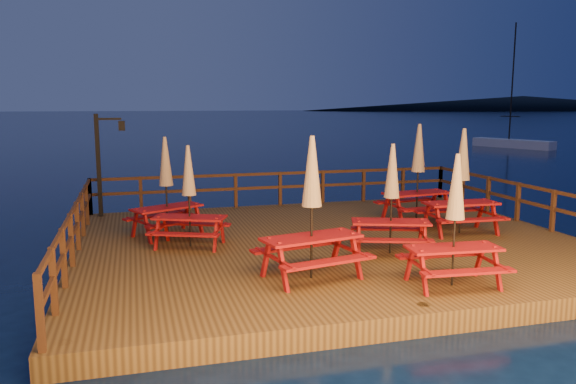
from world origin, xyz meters
name	(u,v)px	position (x,y,z in m)	size (l,w,h in m)	color
ground	(330,256)	(0.00, 0.00, 0.00)	(500.00, 500.00, 0.00)	black
deck	(330,248)	(0.00, 0.00, 0.20)	(12.00, 10.00, 0.40)	#422E15
deck_piles	(330,267)	(0.00, 0.00, -0.30)	(11.44, 9.44, 1.40)	#382712
railing	(309,197)	(0.00, 1.78, 1.16)	(11.80, 9.75, 1.10)	#382712
lamp_post	(104,155)	(-5.39, 4.55, 2.20)	(0.85, 0.18, 3.00)	black
headland_right	(523,103)	(185.00, 230.00, 3.50)	(230.40, 86.40, 7.00)	black
sailboat	(512,144)	(25.88, 27.39, 0.34)	(3.57, 6.95, 10.35)	silver
picnic_table_0	(189,195)	(-3.36, 0.29, 1.63)	(2.04, 1.89, 2.36)	maroon
picnic_table_1	(455,218)	(0.98, -3.85, 1.66)	(1.80, 1.53, 2.42)	maroon
picnic_table_2	(462,179)	(3.45, -0.19, 1.79)	(1.94, 1.62, 2.68)	maroon
picnic_table_3	(166,185)	(-3.80, 1.50, 1.69)	(2.20, 2.06, 2.49)	maroon
picnic_table_4	(312,205)	(-1.37, -2.73, 1.81)	(2.19, 1.93, 2.72)	maroon
picnic_table_5	(392,197)	(0.87, -1.49, 1.67)	(2.07, 1.89, 2.44)	maroon
picnic_table_6	(418,171)	(3.11, 1.47, 1.82)	(2.08, 1.78, 2.73)	maroon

